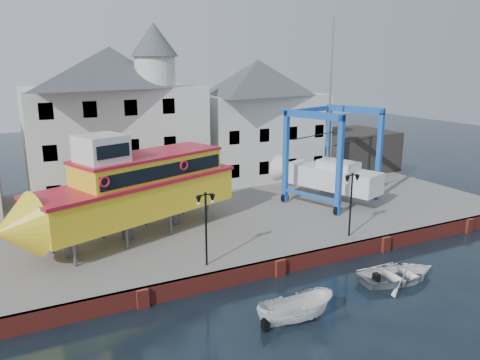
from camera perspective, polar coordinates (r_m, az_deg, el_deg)
name	(u,v)px	position (r m, az deg, el deg)	size (l,w,h in m)	color
ground	(279,275)	(27.58, 4.80, -11.52)	(140.00, 140.00, 0.00)	black
hardstanding	(205,214)	(36.53, -4.24, -4.14)	(44.00, 22.00, 1.00)	#625D58
quay_wall	(278,267)	(27.45, 4.70, -10.50)	(44.00, 0.47, 1.00)	maroon
building_white_main	(116,119)	(40.62, -14.91, 7.17)	(14.00, 8.30, 14.00)	silver
building_white_right	(258,119)	(46.14, 2.18, 7.47)	(12.00, 8.00, 11.20)	silver
shed_dark	(350,150)	(50.67, 13.22, 3.59)	(8.00, 7.00, 4.00)	black
lamp_post_left	(206,210)	(25.33, -4.20, -3.71)	(1.12, 0.32, 4.20)	black
lamp_post_right	(352,189)	(30.42, 13.46, -1.02)	(1.12, 0.32, 4.20)	black
tour_boat	(126,190)	(29.87, -13.78, -1.21)	(16.03, 9.06, 6.85)	#59595E
travel_lift	(323,170)	(38.76, 10.11, 1.17)	(8.03, 9.73, 14.30)	blue
motorboat_a	(295,322)	(23.24, 6.68, -16.82)	(1.47, 3.92, 1.51)	silver
motorboat_b	(397,280)	(28.39, 18.65, -11.48)	(3.40, 4.76, 0.98)	silver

